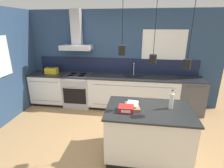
{
  "coord_description": "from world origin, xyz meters",
  "views": [
    {
      "loc": [
        0.58,
        -2.75,
        2.22
      ],
      "look_at": [
        0.09,
        0.63,
        1.05
      ],
      "focal_mm": 28.0,
      "sensor_mm": 36.0,
      "label": 1
    }
  ],
  "objects_px": {
    "oven_range": "(78,90)",
    "red_supply_box": "(126,109)",
    "dishwasher": "(190,96)",
    "book_stack": "(132,106)",
    "yellow_toolbox": "(52,71)",
    "bottle_on_island": "(171,101)"
  },
  "relations": [
    {
      "from": "yellow_toolbox",
      "to": "book_stack",
      "type": "bearing_deg",
      "value": -37.96
    },
    {
      "from": "yellow_toolbox",
      "to": "oven_range",
      "type": "bearing_deg",
      "value": -0.34
    },
    {
      "from": "oven_range",
      "to": "yellow_toolbox",
      "type": "bearing_deg",
      "value": 179.66
    },
    {
      "from": "bottle_on_island",
      "to": "yellow_toolbox",
      "type": "relative_size",
      "value": 0.96
    },
    {
      "from": "dishwasher",
      "to": "red_supply_box",
      "type": "bearing_deg",
      "value": -128.36
    },
    {
      "from": "dishwasher",
      "to": "red_supply_box",
      "type": "relative_size",
      "value": 3.79
    },
    {
      "from": "dishwasher",
      "to": "book_stack",
      "type": "xyz_separation_m",
      "value": [
        -1.45,
        -1.81,
        0.49
      ]
    },
    {
      "from": "dishwasher",
      "to": "book_stack",
      "type": "height_order",
      "value": "book_stack"
    },
    {
      "from": "oven_range",
      "to": "dishwasher",
      "type": "relative_size",
      "value": 1.0
    },
    {
      "from": "oven_range",
      "to": "red_supply_box",
      "type": "distance_m",
      "value": 2.5
    },
    {
      "from": "bottle_on_island",
      "to": "red_supply_box",
      "type": "distance_m",
      "value": 0.75
    },
    {
      "from": "oven_range",
      "to": "red_supply_box",
      "type": "bearing_deg",
      "value": -52.74
    },
    {
      "from": "oven_range",
      "to": "bottle_on_island",
      "type": "relative_size",
      "value": 2.8
    },
    {
      "from": "book_stack",
      "to": "red_supply_box",
      "type": "bearing_deg",
      "value": -122.92
    },
    {
      "from": "red_supply_box",
      "to": "dishwasher",
      "type": "bearing_deg",
      "value": 51.64
    },
    {
      "from": "dishwasher",
      "to": "book_stack",
      "type": "bearing_deg",
      "value": -128.76
    },
    {
      "from": "book_stack",
      "to": "red_supply_box",
      "type": "relative_size",
      "value": 1.51
    },
    {
      "from": "red_supply_box",
      "to": "yellow_toolbox",
      "type": "xyz_separation_m",
      "value": [
        -2.22,
        1.95,
        0.04
      ]
    },
    {
      "from": "oven_range",
      "to": "dishwasher",
      "type": "bearing_deg",
      "value": 0.08
    },
    {
      "from": "red_supply_box",
      "to": "yellow_toolbox",
      "type": "bearing_deg",
      "value": 138.72
    },
    {
      "from": "oven_range",
      "to": "red_supply_box",
      "type": "xyz_separation_m",
      "value": [
        1.48,
        -1.95,
        0.5
      ]
    },
    {
      "from": "oven_range",
      "to": "book_stack",
      "type": "xyz_separation_m",
      "value": [
        1.57,
        -1.8,
        0.49
      ]
    }
  ]
}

